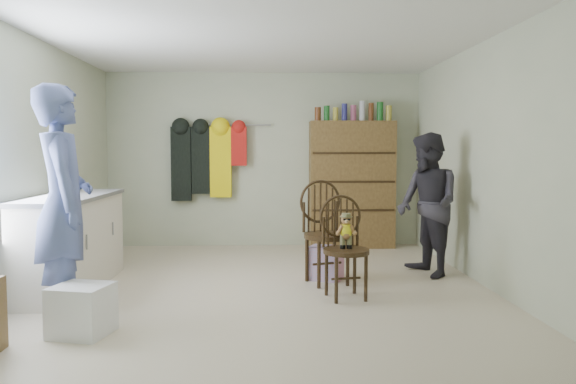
{
  "coord_description": "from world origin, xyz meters",
  "views": [
    {
      "loc": [
        0.0,
        -5.66,
        1.38
      ],
      "look_at": [
        0.25,
        0.2,
        0.95
      ],
      "focal_mm": 35.0,
      "sensor_mm": 36.0,
      "label": 1
    }
  ],
  "objects_px": {
    "counter": "(70,242)",
    "chair_far": "(325,228)",
    "chair_front": "(344,241)",
    "dresser": "(352,183)"
  },
  "relations": [
    {
      "from": "counter",
      "to": "dresser",
      "type": "relative_size",
      "value": 0.9
    },
    {
      "from": "counter",
      "to": "chair_front",
      "type": "bearing_deg",
      "value": -9.75
    },
    {
      "from": "chair_far",
      "to": "dresser",
      "type": "bearing_deg",
      "value": 56.71
    },
    {
      "from": "dresser",
      "to": "chair_far",
      "type": "bearing_deg",
      "value": -105.98
    },
    {
      "from": "counter",
      "to": "chair_far",
      "type": "bearing_deg",
      "value": 3.12
    },
    {
      "from": "chair_far",
      "to": "counter",
      "type": "bearing_deg",
      "value": 165.81
    },
    {
      "from": "counter",
      "to": "chair_front",
      "type": "height_order",
      "value": "chair_front"
    },
    {
      "from": "counter",
      "to": "chair_far",
      "type": "xyz_separation_m",
      "value": [
        2.58,
        0.14,
        0.11
      ]
    },
    {
      "from": "counter",
      "to": "dresser",
      "type": "height_order",
      "value": "dresser"
    },
    {
      "from": "chair_front",
      "to": "dresser",
      "type": "height_order",
      "value": "dresser"
    }
  ]
}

